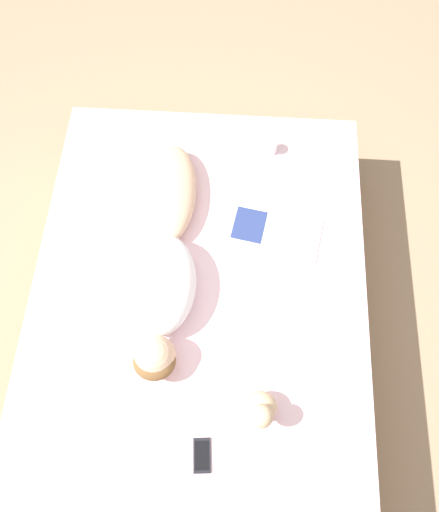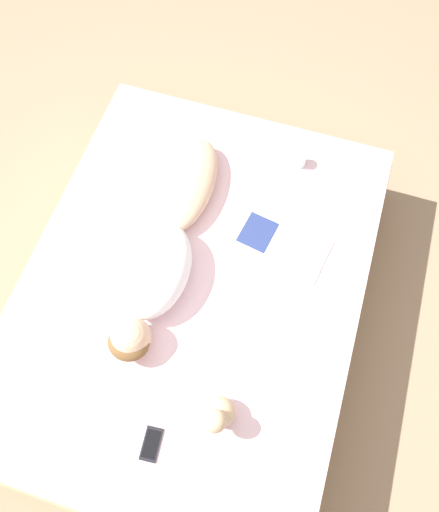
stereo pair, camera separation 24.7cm
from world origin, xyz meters
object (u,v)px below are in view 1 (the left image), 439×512
object	(u,v)px
open_magazine	(271,230)
coffee_mug	(270,146)
cell_phone	(202,455)
person	(164,262)

from	to	relation	value
open_magazine	coffee_mug	distance (m)	0.50
open_magazine	cell_phone	bearing A→B (deg)	85.93
coffee_mug	cell_phone	distance (m)	1.63
person	coffee_mug	world-z (taller)	person
coffee_mug	person	bearing A→B (deg)	56.13
person	cell_phone	size ratio (longest dim) A/B	8.51
person	cell_phone	bearing A→B (deg)	104.85
open_magazine	person	bearing A→B (deg)	35.64
open_magazine	cell_phone	world-z (taller)	same
open_magazine	cell_phone	size ratio (longest dim) A/B	3.57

